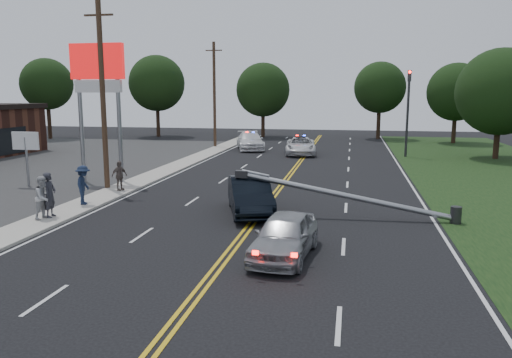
% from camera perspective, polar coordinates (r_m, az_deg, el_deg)
% --- Properties ---
extents(ground, '(120.00, 120.00, 0.00)m').
position_cam_1_polar(ground, '(14.34, -5.61, -11.59)').
color(ground, black).
rests_on(ground, ground).
extents(sidewalk, '(1.80, 70.00, 0.12)m').
position_cam_1_polar(sidewalk, '(26.38, -17.05, -1.92)').
color(sidewalk, '#ADA89C').
rests_on(sidewalk, ground).
extents(centerline_yellow, '(0.36, 80.00, 0.00)m').
position_cam_1_polar(centerline_yellow, '(23.69, 1.25, -2.91)').
color(centerline_yellow, gold).
rests_on(centerline_yellow, ground).
extents(pylon_sign, '(3.20, 0.35, 8.00)m').
position_cam_1_polar(pylon_sign, '(30.40, -17.62, 10.81)').
color(pylon_sign, gray).
rests_on(pylon_sign, ground).
extents(small_sign, '(1.60, 0.14, 3.10)m').
position_cam_1_polar(small_sign, '(30.69, -24.82, 3.49)').
color(small_sign, gray).
rests_on(small_sign, ground).
extents(traffic_signal, '(0.28, 0.41, 7.05)m').
position_cam_1_polar(traffic_signal, '(43.03, 16.98, 8.02)').
color(traffic_signal, '#2D2D30').
rests_on(traffic_signal, ground).
extents(fallen_streetlight, '(9.36, 0.44, 1.91)m').
position_cam_1_polar(fallen_streetlight, '(21.23, 11.55, -2.09)').
color(fallen_streetlight, '#2D2D30').
rests_on(fallen_streetlight, ground).
extents(utility_pole_mid, '(1.60, 0.28, 10.00)m').
position_cam_1_polar(utility_pole_mid, '(28.02, -17.11, 9.09)').
color(utility_pole_mid, '#382619').
rests_on(utility_pole_mid, ground).
extents(utility_pole_far, '(1.60, 0.28, 10.00)m').
position_cam_1_polar(utility_pole_far, '(48.58, -4.78, 9.60)').
color(utility_pole_far, '#382619').
rests_on(utility_pole_far, ground).
extents(tree_4, '(5.83, 5.83, 9.16)m').
position_cam_1_polar(tree_4, '(62.68, -22.81, 9.96)').
color(tree_4, black).
rests_on(tree_4, ground).
extents(tree_5, '(6.66, 6.66, 9.72)m').
position_cam_1_polar(tree_5, '(61.96, -11.27, 10.67)').
color(tree_5, black).
rests_on(tree_5, ground).
extents(tree_6, '(6.38, 6.38, 8.80)m').
position_cam_1_polar(tree_6, '(60.26, 0.81, 10.15)').
color(tree_6, black).
rests_on(tree_6, ground).
extents(tree_7, '(5.83, 5.83, 8.77)m').
position_cam_1_polar(tree_7, '(59.50, 13.98, 10.11)').
color(tree_7, black).
rests_on(tree_7, ground).
extents(tree_8, '(6.02, 6.02, 8.35)m').
position_cam_1_polar(tree_8, '(56.70, 21.93, 9.20)').
color(tree_8, black).
rests_on(tree_8, ground).
extents(tree_9, '(6.84, 6.84, 8.74)m').
position_cam_1_polar(tree_9, '(44.33, 26.17, 8.93)').
color(tree_9, black).
rests_on(tree_9, ground).
extents(crashed_sedan, '(3.05, 5.08, 1.58)m').
position_cam_1_polar(crashed_sedan, '(21.83, -0.68, -1.91)').
color(crashed_sedan, black).
rests_on(crashed_sedan, ground).
extents(waiting_sedan, '(2.11, 4.34, 1.43)m').
position_cam_1_polar(waiting_sedan, '(16.10, 3.29, -6.46)').
color(waiting_sedan, '#9A9CA2').
rests_on(waiting_sedan, ground).
extents(emergency_a, '(2.99, 5.58, 1.49)m').
position_cam_1_polar(emergency_a, '(43.05, 5.12, 3.78)').
color(emergency_a, silver).
rests_on(emergency_a, ground).
extents(emergency_b, '(3.83, 6.07, 1.64)m').
position_cam_1_polar(emergency_b, '(46.64, -0.67, 4.37)').
color(emergency_b, silver).
rests_on(emergency_b, ground).
extents(bystander_a, '(0.53, 0.74, 1.88)m').
position_cam_1_polar(bystander_a, '(22.36, -22.50, -1.68)').
color(bystander_a, '#292A32').
rests_on(bystander_a, sidewalk).
extents(bystander_b, '(0.85, 0.99, 1.77)m').
position_cam_1_polar(bystander_b, '(22.21, -23.10, -1.94)').
color(bystander_b, '#A7A8AC').
rests_on(bystander_b, sidewalk).
extents(bystander_c, '(0.95, 1.31, 1.82)m').
position_cam_1_polar(bystander_c, '(24.40, -19.12, -0.64)').
color(bystander_c, '#19253F').
rests_on(bystander_c, sidewalk).
extents(bystander_d, '(0.80, 0.99, 1.58)m').
position_cam_1_polar(bystander_d, '(27.33, -15.35, 0.36)').
color(bystander_d, '#62554E').
rests_on(bystander_d, sidewalk).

